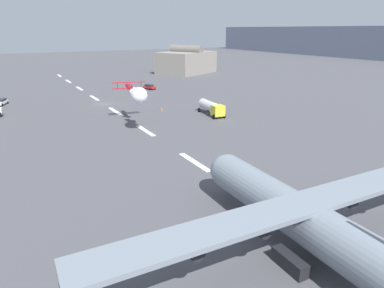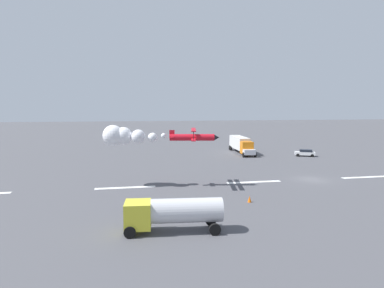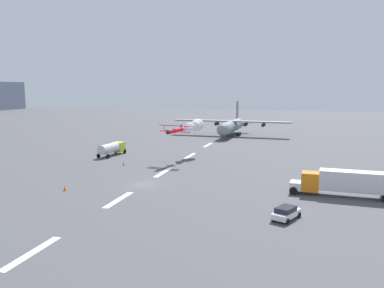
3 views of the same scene
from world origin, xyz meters
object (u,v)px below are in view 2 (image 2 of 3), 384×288
(stunt_biplane_red, at_px, (131,136))
(followme_car_yellow, at_px, (305,153))
(semi_truck_orange, at_px, (241,144))
(traffic_cone_far, at_px, (250,199))
(fuel_tanker_truck, at_px, (172,212))

(stunt_biplane_red, bearing_deg, followme_car_yellow, -150.43)
(followme_car_yellow, bearing_deg, semi_truck_orange, -33.27)
(traffic_cone_far, bearing_deg, semi_truck_orange, -107.68)
(traffic_cone_far, bearing_deg, followme_car_yellow, -127.67)
(stunt_biplane_red, bearing_deg, fuel_tanker_truck, 99.92)
(semi_truck_orange, relative_size, fuel_tanker_truck, 1.70)
(fuel_tanker_truck, xyz_separation_m, followme_car_yellow, (-34.53, -39.45, -0.92))
(semi_truck_orange, bearing_deg, fuel_tanker_truck, 64.56)
(semi_truck_orange, bearing_deg, traffic_cone_far, 72.32)
(stunt_biplane_red, xyz_separation_m, followme_car_yellow, (-37.69, -21.38, -6.03))
(semi_truck_orange, xyz_separation_m, fuel_tanker_truck, (22.51, 47.34, -0.39))
(fuel_tanker_truck, height_order, followme_car_yellow, fuel_tanker_truck)
(followme_car_yellow, bearing_deg, stunt_biplane_red, 29.57)
(fuel_tanker_truck, bearing_deg, semi_truck_orange, -115.44)
(fuel_tanker_truck, distance_m, traffic_cone_far, 12.34)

